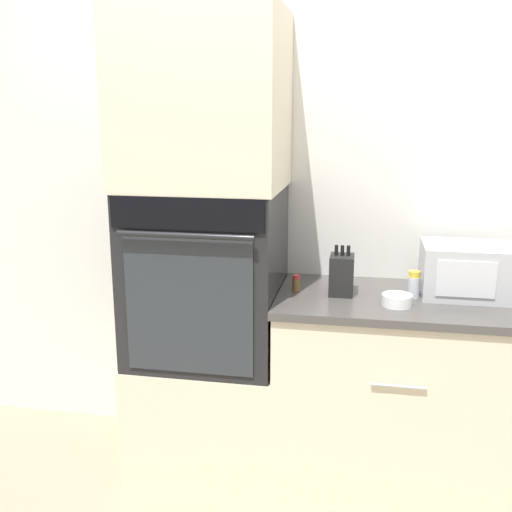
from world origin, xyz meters
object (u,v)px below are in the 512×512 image
Objects in this scene: bowl at (397,300)px; condiment_jar_mid at (414,285)px; knife_block at (342,274)px; wall_oven at (207,274)px; condiment_jar_near at (296,283)px; microwave at (466,270)px.

condiment_jar_mid is (0.07, 0.13, 0.03)m from bowl.
knife_block is at bearing 152.74° from bowl.
wall_oven reaches higher than condiment_jar_near.
knife_block is 0.31m from condiment_jar_mid.
condiment_jar_near is at bearing 178.78° from knife_block.
bowl is at bearing -7.80° from wall_oven.
condiment_jar_near is at bearing 1.39° from wall_oven.
wall_oven is at bearing -179.46° from knife_block.
knife_block is at bearing -171.05° from microwave.
microwave reaches higher than knife_block.
microwave reaches higher than condiment_jar_mid.
condiment_jar_near is (-0.74, -0.08, -0.08)m from microwave.
knife_block is 1.86× the size of condiment_jar_mid.
knife_block is at bearing -178.85° from condiment_jar_mid.
condiment_jar_mid is at bearing 59.82° from bowl.
bowl is at bearing -120.18° from condiment_jar_mid.
wall_oven reaches higher than microwave.
wall_oven reaches higher than knife_block.
microwave is at bearing 34.58° from bowl.
microwave is at bearing 8.95° from knife_block.
condiment_jar_mid is (0.31, 0.01, -0.03)m from knife_block.
condiment_jar_mid is (0.93, 0.01, -0.01)m from wall_oven.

